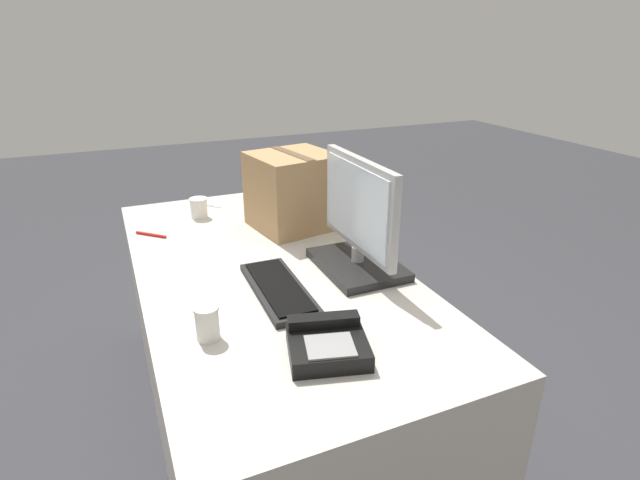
% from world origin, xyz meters
% --- Properties ---
extents(ground_plane, '(12.00, 12.00, 0.00)m').
position_xyz_m(ground_plane, '(0.00, 0.00, 0.00)').
color(ground_plane, '#38383D').
extents(office_desk, '(1.80, 0.90, 0.75)m').
position_xyz_m(office_desk, '(0.00, 0.00, 0.38)').
color(office_desk, beige).
rests_on(office_desk, ground_plane).
extents(monitor, '(0.48, 0.26, 0.41)m').
position_xyz_m(monitor, '(0.16, 0.30, 0.91)').
color(monitor, black).
rests_on(monitor, office_desk).
extents(keyboard, '(0.43, 0.16, 0.03)m').
position_xyz_m(keyboard, '(0.22, -0.02, 0.76)').
color(keyboard, black).
rests_on(keyboard, office_desk).
extents(desk_phone, '(0.24, 0.25, 0.08)m').
position_xyz_m(desk_phone, '(0.59, -0.01, 0.78)').
color(desk_phone, black).
rests_on(desk_phone, office_desk).
extents(paper_cup_left, '(0.08, 0.08, 0.09)m').
position_xyz_m(paper_cup_left, '(-0.61, -0.12, 0.80)').
color(paper_cup_left, white).
rests_on(paper_cup_left, office_desk).
extents(paper_cup_right, '(0.07, 0.07, 0.10)m').
position_xyz_m(paper_cup_right, '(0.40, -0.29, 0.80)').
color(paper_cup_right, white).
rests_on(paper_cup_right, office_desk).
extents(spoon, '(0.10, 0.13, 0.00)m').
position_xyz_m(spoon, '(-0.74, -0.04, 0.75)').
color(spoon, silver).
rests_on(spoon, office_desk).
extents(cardboard_box, '(0.37, 0.38, 0.33)m').
position_xyz_m(cardboard_box, '(-0.33, 0.24, 0.91)').
color(cardboard_box, tan).
rests_on(cardboard_box, office_desk).
extents(pen_marker, '(0.11, 0.11, 0.01)m').
position_xyz_m(pen_marker, '(-0.46, -0.36, 0.76)').
color(pen_marker, red).
rests_on(pen_marker, office_desk).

